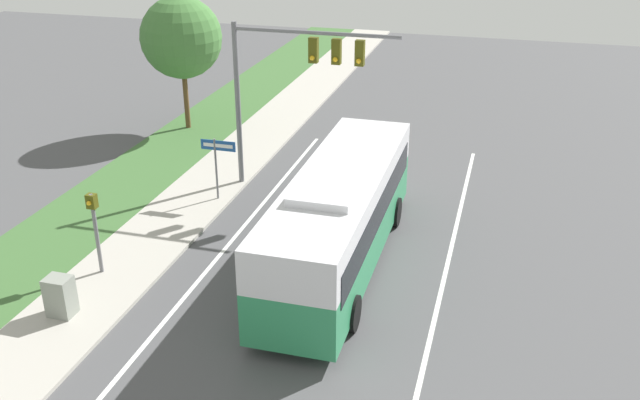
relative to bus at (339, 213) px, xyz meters
The scene contains 10 objects.
ground_plane 4.25m from the bus, 94.33° to the right, with size 80.00×80.00×0.00m, color #4C4C4F.
sidewalk 7.74m from the bus, 149.49° to the right, with size 2.80×80.00×0.12m.
lane_divider_near 5.75m from the bus, 135.49° to the right, with size 0.14×30.00×0.01m.
lane_divider_far 5.38m from the bus, 49.12° to the right, with size 0.14×30.00×0.01m.
bus is the anchor object (origin of this frame).
signal_gantry 6.80m from the bus, 121.18° to the left, with size 6.27×0.41×6.42m.
pedestrian_signal 7.35m from the bus, 159.71° to the right, with size 0.28×0.34×2.73m.
street_sign 6.53m from the bus, 147.81° to the left, with size 1.35×0.08×2.49m.
utility_cabinet 8.37m from the bus, 143.72° to the right, with size 0.70×0.59×1.16m.
roadside_tree 15.14m from the bus, 133.51° to the left, with size 3.76×3.76×6.22m.
Camera 1 is at (5.00, -15.24, 11.29)m, focal length 40.00 mm.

